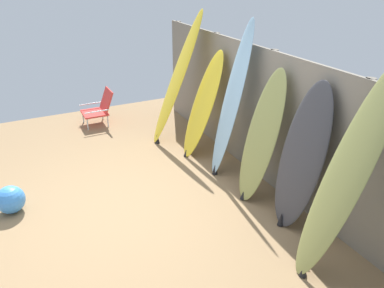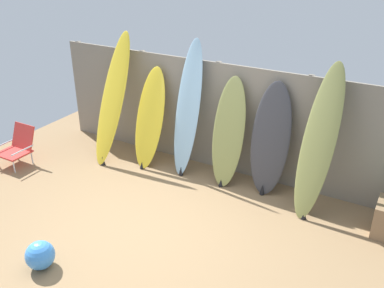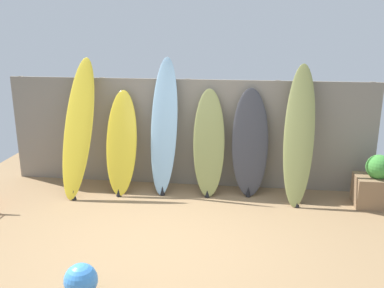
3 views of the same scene
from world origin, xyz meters
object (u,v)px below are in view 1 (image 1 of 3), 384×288
at_px(surfboard_charcoal_4, 302,158).
at_px(surfboard_olive_5, 345,178).
at_px(surfboard_yellow_0, 177,80).
at_px(beach_ball, 10,200).
at_px(surfboard_olive_3, 261,138).
at_px(surfboard_yellow_1, 203,106).
at_px(surfboard_skyblue_2, 231,102).
at_px(beach_chair, 100,107).

relative_size(surfboard_charcoal_4, surfboard_olive_5, 0.81).
xyz_separation_m(surfboard_yellow_0, surfboard_charcoal_4, (2.71, 0.27, -0.22)).
xyz_separation_m(surfboard_olive_5, beach_ball, (-2.41, -2.79, -0.86)).
bearing_deg(surfboard_olive_5, surfboard_yellow_0, -178.46).
xyz_separation_m(surfboard_olive_3, surfboard_olive_5, (1.38, -0.11, 0.20)).
relative_size(surfboard_yellow_1, surfboard_olive_5, 0.78).
relative_size(surfboard_yellow_0, beach_ball, 6.28).
xyz_separation_m(surfboard_yellow_0, beach_ball, (1.03, -2.70, -0.89)).
relative_size(surfboard_yellow_0, surfboard_olive_5, 1.03).
height_order(surfboard_yellow_1, surfboard_olive_3, surfboard_olive_3).
bearing_deg(beach_ball, surfboard_skyblue_2, 83.77).
xyz_separation_m(surfboard_olive_3, beach_ball, (-1.04, -2.89, -0.66)).
relative_size(surfboard_yellow_1, surfboard_charcoal_4, 0.96).
relative_size(surfboard_yellow_1, surfboard_skyblue_2, 0.75).
relative_size(surfboard_olive_5, beach_chair, 3.22).
bearing_deg(surfboard_olive_3, beach_ball, -109.72).
distance_m(surfboard_yellow_1, surfboard_skyblue_2, 0.74).
distance_m(surfboard_yellow_0, surfboard_olive_3, 2.09).
bearing_deg(surfboard_yellow_0, surfboard_skyblue_2, 8.61).
height_order(surfboard_olive_3, surfboard_olive_5, surfboard_olive_5).
height_order(surfboard_olive_3, beach_chair, surfboard_olive_3).
bearing_deg(surfboard_skyblue_2, surfboard_yellow_1, -174.19).
bearing_deg(surfboard_charcoal_4, beach_ball, -119.64).
height_order(surfboard_skyblue_2, beach_chair, surfboard_skyblue_2).
distance_m(surfboard_yellow_1, surfboard_charcoal_4, 2.06).
bearing_deg(beach_chair, surfboard_yellow_1, 29.86).
height_order(surfboard_yellow_0, surfboard_olive_3, surfboard_yellow_0).
distance_m(surfboard_olive_3, beach_chair, 3.61).
height_order(surfboard_yellow_0, surfboard_olive_5, surfboard_yellow_0).
height_order(surfboard_yellow_0, beach_ball, surfboard_yellow_0).
bearing_deg(surfboard_yellow_0, surfboard_olive_3, 5.48).
xyz_separation_m(surfboard_skyblue_2, surfboard_charcoal_4, (1.37, 0.06, -0.22)).
height_order(surfboard_yellow_0, surfboard_yellow_1, surfboard_yellow_0).
xyz_separation_m(beach_chair, beach_ball, (2.33, -1.68, -0.15)).
bearing_deg(surfboard_olive_5, beach_chair, -166.84).
relative_size(surfboard_olive_3, surfboard_charcoal_4, 0.99).
height_order(surfboard_olive_3, surfboard_charcoal_4, surfboard_charcoal_4).
distance_m(surfboard_yellow_0, beach_ball, 3.02).
bearing_deg(beach_chair, surfboard_skyblue_2, 24.17).
relative_size(surfboard_olive_3, beach_chair, 2.59).
bearing_deg(beach_chair, surfboard_olive_5, 12.57).
bearing_deg(surfboard_yellow_1, beach_ball, -82.50).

